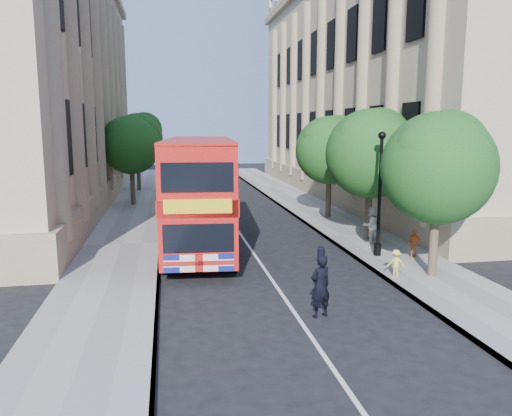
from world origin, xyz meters
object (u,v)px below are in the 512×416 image
box_van (184,196)px  police_constable (320,286)px  woman_pedestrian (370,225)px  lamp_post (379,199)px  double_decker_bus (200,190)px

box_van → police_constable: (3.32, -16.26, -0.45)m
police_constable → woman_pedestrian: police_constable is taller
box_van → police_constable: size_ratio=2.70×
lamp_post → box_van: 12.96m
police_constable → lamp_post: bearing=-145.5°
lamp_post → woman_pedestrian: size_ratio=3.02×
police_constable → woman_pedestrian: size_ratio=1.09×
police_constable → woman_pedestrian: (4.91, 8.00, 0.05)m
lamp_post → police_constable: 7.47m
lamp_post → woman_pedestrian: (0.56, 2.13, -1.54)m
double_decker_bus → woman_pedestrian: 7.98m
box_van → woman_pedestrian: size_ratio=2.93×
box_van → double_decker_bus: bearing=-89.0°
box_van → woman_pedestrian: bearing=-47.5°
double_decker_bus → police_constable: (2.87, -8.66, -1.75)m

